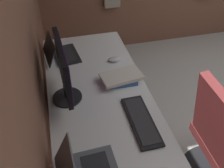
{
  "coord_description": "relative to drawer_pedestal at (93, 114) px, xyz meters",
  "views": [
    {
      "loc": [
        -0.87,
        2.19,
        1.9
      ],
      "look_at": [
        0.21,
        1.92,
        0.95
      ],
      "focal_mm": 39.59,
      "sensor_mm": 36.0,
      "label": 1
    }
  ],
  "objects": [
    {
      "name": "wall_back",
      "position": [
        -0.55,
        0.4,
        0.95
      ],
      "size": [
        4.79,
        0.1,
        2.6
      ],
      "primitive_type": "cube",
      "color": "brown",
      "rests_on": "ground"
    },
    {
      "name": "desk",
      "position": [
        -0.34,
        -0.03,
        0.32
      ],
      "size": [
        2.01,
        0.7,
        0.73
      ],
      "color": "white",
      "rests_on": "ground"
    },
    {
      "name": "drawer_pedestal",
      "position": [
        0.0,
        0.0,
        0.0
      ],
      "size": [
        0.4,
        0.51,
        0.69
      ],
      "color": "white",
      "rests_on": "ground"
    },
    {
      "name": "monitor_primary",
      "position": [
        -0.16,
        0.19,
        0.62
      ],
      "size": [
        0.46,
        0.2,
        0.42
      ],
      "color": "black",
      "rests_on": "desk"
    },
    {
      "name": "laptop_leftmost",
      "position": [
        0.36,
        0.2,
        0.43
      ],
      "size": [
        0.33,
        0.3,
        0.18
      ],
      "color": "black",
      "rests_on": "desk"
    },
    {
      "name": "keyboard_main",
      "position": [
        -0.49,
        -0.23,
        0.39
      ],
      "size": [
        0.42,
        0.14,
        0.02
      ],
      "color": "black",
      "rests_on": "desk"
    },
    {
      "name": "mouse_spare",
      "position": [
        0.19,
        -0.23,
        0.4
      ],
      "size": [
        0.06,
        0.1,
        0.03
      ],
      "primitive_type": "ellipsoid",
      "color": "silver",
      "rests_on": "desk"
    },
    {
      "name": "book_stack_near",
      "position": [
        -0.07,
        -0.22,
        0.42
      ],
      "size": [
        0.21,
        0.32,
        0.06
      ],
      "color": "#38669E",
      "rests_on": "desk"
    },
    {
      "name": "office_chair",
      "position": [
        -0.61,
        -0.8,
        0.11
      ],
      "size": [
        0.56,
        0.56,
        0.97
      ],
      "color": "maroon",
      "rests_on": "ground"
    }
  ]
}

